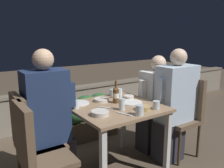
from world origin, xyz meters
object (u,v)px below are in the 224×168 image
at_px(person_white_polo, 155,103).
at_px(beer_bottle, 116,94).
at_px(person_navy_jumper, 50,120).
at_px(person_blue_shirt, 174,106).
at_px(chair_left_far, 30,136).
at_px(chair_right_near, 185,109).
at_px(chair_left_near, 36,150).
at_px(chair_right_far, 166,104).

bearing_deg(person_white_polo, beer_bottle, -174.74).
relative_size(person_navy_jumper, person_blue_shirt, 1.03).
xyz_separation_m(chair_left_far, chair_right_near, (1.77, -0.29, 0.00)).
bearing_deg(chair_left_far, chair_left_near, -96.34).
relative_size(chair_right_near, chair_right_far, 1.00).
relative_size(chair_right_near, beer_bottle, 3.92).
relative_size(chair_left_far, beer_bottle, 3.92).
relative_size(person_navy_jumper, beer_bottle, 5.52).
xyz_separation_m(person_navy_jumper, beer_bottle, (0.72, -0.05, 0.15)).
bearing_deg(beer_bottle, person_blue_shirt, -20.29).
distance_m(chair_left_near, person_blue_shirt, 1.60).
relative_size(person_blue_shirt, chair_right_far, 1.37).
xyz_separation_m(person_navy_jumper, person_white_polo, (1.36, 0.01, -0.07)).
relative_size(chair_left_near, chair_right_far, 1.00).
bearing_deg(chair_left_far, beer_bottle, -3.24).
bearing_deg(chair_right_far, person_white_polo, 180.00).
bearing_deg(beer_bottle, chair_left_near, -165.65).
height_order(chair_left_near, person_white_polo, person_white_polo).
relative_size(chair_left_near, person_blue_shirt, 0.73).
xyz_separation_m(chair_left_near, person_navy_jumper, (0.23, 0.29, 0.11)).
distance_m(chair_right_near, chair_right_far, 0.30).
xyz_separation_m(chair_right_near, beer_bottle, (-0.85, 0.24, 0.26)).
distance_m(chair_right_near, person_blue_shirt, 0.21).
bearing_deg(chair_left_near, person_blue_shirt, 0.03).
relative_size(chair_left_near, beer_bottle, 3.92).
relative_size(chair_left_near, chair_left_far, 1.00).
distance_m(person_blue_shirt, chair_right_far, 0.36).
height_order(chair_left_near, person_navy_jumper, person_navy_jumper).
bearing_deg(chair_right_far, chair_right_near, -88.45).
height_order(person_navy_jumper, person_blue_shirt, person_navy_jumper).
height_order(chair_left_far, person_blue_shirt, person_blue_shirt).
distance_m(chair_left_near, person_navy_jumper, 0.39).
xyz_separation_m(chair_left_near, person_white_polo, (1.59, 0.30, 0.04)).
bearing_deg(chair_left_near, beer_bottle, 14.35).
distance_m(chair_left_far, person_blue_shirt, 1.60).
height_order(chair_left_far, chair_right_far, same).
bearing_deg(chair_left_far, person_navy_jumper, -0.00).
bearing_deg(person_navy_jumper, chair_right_far, 0.27).
bearing_deg(chair_left_far, chair_right_near, -9.44).
relative_size(person_white_polo, beer_bottle, 4.97).
distance_m(person_navy_jumper, chair_right_near, 1.60).
bearing_deg(chair_left_far, person_blue_shirt, -10.60).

